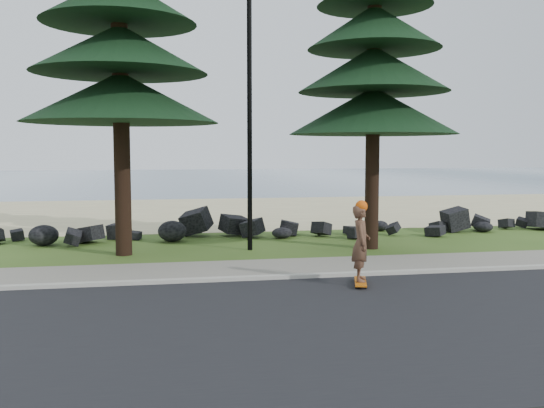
% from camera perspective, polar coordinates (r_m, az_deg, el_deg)
% --- Properties ---
extents(ground, '(160.00, 160.00, 0.00)m').
position_cam_1_polar(ground, '(14.29, -0.17, -6.38)').
color(ground, '#35541A').
rests_on(ground, ground).
extents(road, '(160.00, 7.00, 0.02)m').
position_cam_1_polar(road, '(10.02, 4.59, -11.30)').
color(road, black).
rests_on(road, ground).
extents(kerb, '(160.00, 0.20, 0.10)m').
position_cam_1_polar(kerb, '(13.41, 0.53, -6.92)').
color(kerb, '#ACA89B').
rests_on(kerb, ground).
extents(sidewalk, '(160.00, 2.00, 0.08)m').
position_cam_1_polar(sidewalk, '(14.47, -0.32, -6.07)').
color(sidewalk, gray).
rests_on(sidewalk, ground).
extents(beach_sand, '(160.00, 15.00, 0.01)m').
position_cam_1_polar(beach_sand, '(28.53, -5.46, -0.69)').
color(beach_sand, tan).
rests_on(beach_sand, ground).
extents(ocean, '(160.00, 58.00, 0.01)m').
position_cam_1_polar(ocean, '(64.89, -8.37, 2.46)').
color(ocean, '#3B5A71').
rests_on(ocean, ground).
extents(seawall_boulders, '(60.00, 2.40, 1.10)m').
position_cam_1_polar(seawall_boulders, '(19.74, -3.12, -3.22)').
color(seawall_boulders, black).
rests_on(seawall_boulders, ground).
extents(lamp_post, '(0.25, 0.14, 8.14)m').
position_cam_1_polar(lamp_post, '(17.21, -2.13, 9.38)').
color(lamp_post, black).
rests_on(lamp_post, ground).
extents(skateboarder, '(0.54, 0.99, 1.78)m').
position_cam_1_polar(skateboarder, '(12.78, 8.37, -3.69)').
color(skateboarder, '#B8560A').
rests_on(skateboarder, ground).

